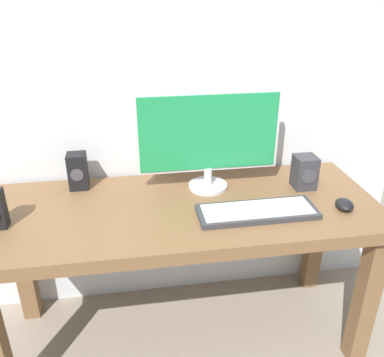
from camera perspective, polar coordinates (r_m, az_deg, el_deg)
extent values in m
plane|color=gray|center=(2.12, -1.15, -20.65)|extent=(6.00, 6.00, 0.00)
cube|color=brown|center=(1.69, -1.35, -4.57)|extent=(1.62, 0.64, 0.05)
cube|color=brown|center=(1.94, 22.98, -15.25)|extent=(0.08, 0.08, 0.65)
cube|color=brown|center=(2.15, -22.48, -10.59)|extent=(0.08, 0.08, 0.65)
cube|color=brown|center=(2.28, 16.74, -7.41)|extent=(0.08, 0.08, 0.65)
cylinder|color=silver|center=(1.82, 2.22, -1.03)|extent=(0.17, 0.17, 0.02)
cylinder|color=silver|center=(1.80, 2.24, 0.32)|extent=(0.04, 0.04, 0.08)
cube|color=silver|center=(1.73, 2.28, 6.49)|extent=(0.61, 0.02, 0.35)
cube|color=#1E8C4C|center=(1.72, 2.37, 6.33)|extent=(0.59, 0.01, 0.32)
cube|color=#333338|center=(1.63, 9.03, -4.58)|extent=(0.47, 0.17, 0.02)
cube|color=silver|center=(1.63, 9.06, -4.22)|extent=(0.43, 0.14, 0.00)
ellipsoid|color=black|center=(1.76, 20.42, -3.41)|extent=(0.08, 0.10, 0.04)
cube|color=#333338|center=(1.86, 15.36, 0.88)|extent=(0.09, 0.09, 0.15)
cylinder|color=#3F3F44|center=(1.82, 15.95, 0.23)|extent=(0.06, 0.00, 0.06)
cube|color=black|center=(1.85, -15.58, 1.01)|extent=(0.08, 0.08, 0.16)
cylinder|color=#3F3F44|center=(1.81, -15.69, 0.47)|extent=(0.06, 0.00, 0.06)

